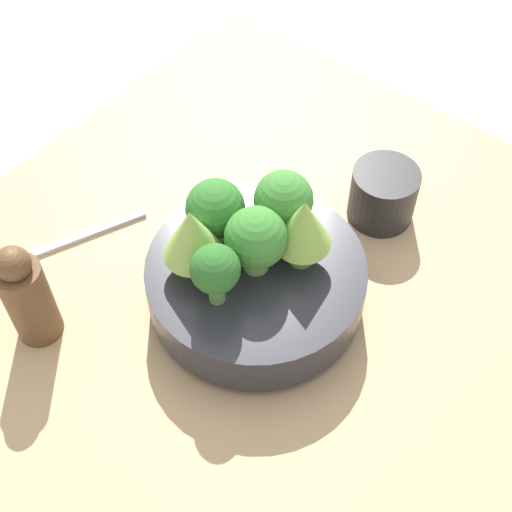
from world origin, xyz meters
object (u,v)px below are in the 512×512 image
Objects in this scene: bowl at (256,282)px; cup at (383,194)px; pepper_mill at (27,296)px; fork at (88,234)px.

cup is at bearing 169.18° from bowl.
pepper_mill is 0.98× the size of fork.
cup is 0.59× the size of pepper_mill.
pepper_mill is 0.16m from fork.
bowl is 0.22m from cup.
pepper_mill is at bearing -28.13° from cup.
fork is (0.06, -0.24, -0.04)m from bowl.
bowl is 0.25m from fork.
fork is at bearing -45.81° from cup.
bowl is at bearing 137.27° from pepper_mill.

